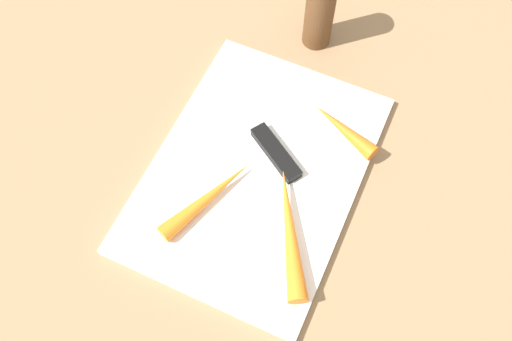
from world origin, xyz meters
The scene contains 7 objects.
ground_plane centered at (0.00, 0.00, 0.00)m, with size 1.40×1.40×0.00m, color #8C6D4C.
cutting_board centered at (0.00, 0.00, 0.01)m, with size 0.36×0.26×0.01m, color white.
knife centered at (-0.04, 0.00, 0.02)m, with size 0.12×0.18×0.01m.
carrot_longest centered at (0.06, 0.07, 0.02)m, with size 0.03×0.03×0.17m, color orange.
carrot_medium centered at (0.07, -0.04, 0.02)m, with size 0.02×0.02×0.14m, color orange.
carrot_shortest centered at (-0.10, 0.08, 0.02)m, with size 0.02×0.02×0.11m, color orange.
pepper_grinder centered at (-0.24, -0.01, 0.07)m, with size 0.04×0.04×0.13m, color brown.
Camera 1 is at (0.30, 0.14, 0.66)m, focal length 38.99 mm.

